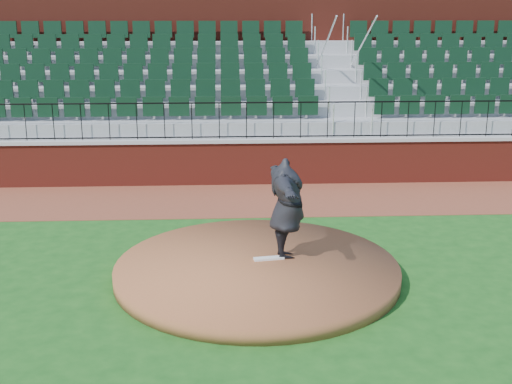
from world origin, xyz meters
TOP-DOWN VIEW (x-y plane):
  - ground at (0.00, 0.00)m, footprint 90.00×90.00m
  - warning_track at (0.00, 5.40)m, footprint 34.00×3.20m
  - field_wall at (0.00, 7.00)m, footprint 34.00×0.35m
  - wall_cap at (0.00, 7.00)m, footprint 34.00×0.45m
  - wall_railing at (0.00, 7.00)m, footprint 34.00×0.05m
  - seating_stands at (0.00, 9.72)m, footprint 34.00×5.10m
  - concourse_wall at (0.00, 12.52)m, footprint 34.00×0.50m
  - pitchers_mound at (-0.04, 0.30)m, footprint 5.27×5.27m
  - pitching_rubber at (0.20, 0.53)m, footprint 0.59×0.23m
  - pitcher at (0.54, 0.65)m, footprint 0.77×2.40m

SIDE VIEW (x-z plane):
  - ground at x=0.00m, z-range 0.00..0.00m
  - warning_track at x=0.00m, z-range 0.00..0.01m
  - pitchers_mound at x=-0.04m, z-range 0.00..0.25m
  - pitching_rubber at x=0.20m, z-range 0.25..0.29m
  - field_wall at x=0.00m, z-range 0.00..1.20m
  - pitcher at x=0.54m, z-range 0.25..2.18m
  - wall_cap at x=0.00m, z-range 1.20..1.30m
  - wall_railing at x=0.00m, z-range 1.30..2.30m
  - seating_stands at x=0.00m, z-range 0.00..4.60m
  - concourse_wall at x=0.00m, z-range 0.00..5.50m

